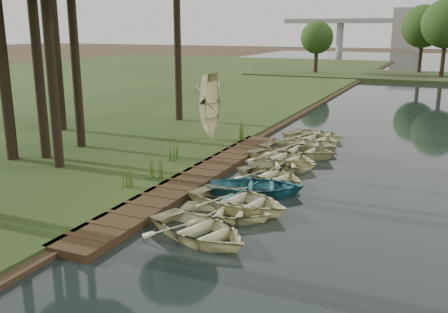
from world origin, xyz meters
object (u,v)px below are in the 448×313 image
at_px(rowboat_1, 226,210).
at_px(stored_rowboat, 211,133).
at_px(rowboat_0, 199,227).
at_px(boardwalk, 197,178).
at_px(rowboat_2, 239,198).

distance_m(rowboat_1, stored_rowboat, 11.15).
bearing_deg(rowboat_1, rowboat_0, 170.10).
distance_m(rowboat_0, rowboat_1, 1.80).
bearing_deg(boardwalk, stored_rowboat, 110.35).
bearing_deg(rowboat_2, stored_rowboat, 42.53).
relative_size(boardwalk, rowboat_0, 4.46).
xyz_separation_m(rowboat_0, stored_rowboat, (-5.15, 11.64, 0.25)).
height_order(rowboat_0, rowboat_1, rowboat_0).
height_order(boardwalk, stored_rowboat, stored_rowboat).
relative_size(rowboat_1, rowboat_2, 0.81).
height_order(boardwalk, rowboat_0, rowboat_0).
bearing_deg(boardwalk, rowboat_2, -39.92).
bearing_deg(rowboat_0, rowboat_2, 18.26).
bearing_deg(stored_rowboat, boardwalk, -155.68).
bearing_deg(rowboat_0, rowboat_1, 17.79).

